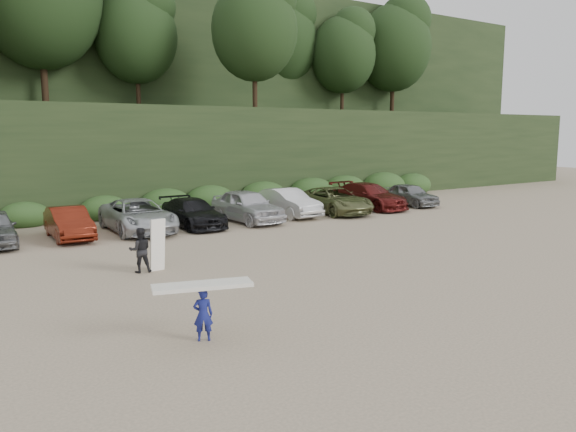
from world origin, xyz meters
TOP-DOWN VIEW (x-y plane):
  - ground at (0.00, 0.00)m, footprint 120.00×120.00m
  - hillside_backdrop at (-0.26, 35.93)m, footprint 90.00×41.50m
  - parked_cars at (-2.33, 9.94)m, footprint 36.53×6.34m
  - child_surfer at (-5.09, -4.04)m, footprint 2.22×1.15m
  - adult_surfer at (-4.15, 2.58)m, footprint 1.21×0.72m

SIDE VIEW (x-z plane):
  - ground at x=0.00m, z-range 0.00..0.00m
  - adult_surfer at x=-4.15m, z-range -0.12..1.61m
  - parked_cars at x=-2.33m, z-range -0.08..1.57m
  - child_surfer at x=-5.09m, z-range 0.23..1.52m
  - hillside_backdrop at x=-0.26m, z-range -2.78..25.22m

